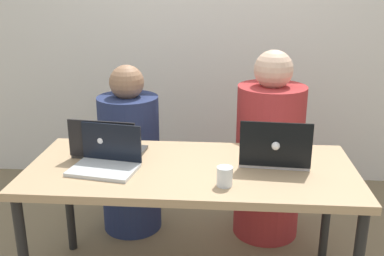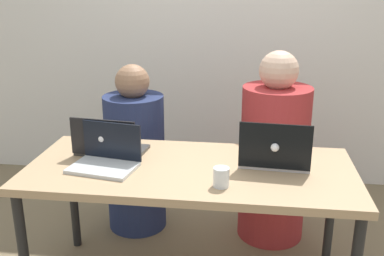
% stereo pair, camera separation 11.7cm
% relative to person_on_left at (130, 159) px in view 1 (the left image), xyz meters
% --- Properties ---
extents(back_wall, '(4.50, 0.10, 2.47)m').
position_rel_person_on_left_xyz_m(back_wall, '(0.45, 0.92, 0.74)').
color(back_wall, silver).
rests_on(back_wall, ground).
extents(desk, '(1.64, 0.73, 0.71)m').
position_rel_person_on_left_xyz_m(desk, '(0.45, -0.62, 0.16)').
color(desk, tan).
rests_on(desk, ground).
extents(person_on_left, '(0.43, 0.43, 1.11)m').
position_rel_person_on_left_xyz_m(person_on_left, '(0.00, 0.00, 0.00)').
color(person_on_left, navy).
rests_on(person_on_left, ground).
extents(person_on_right, '(0.47, 0.47, 1.21)m').
position_rel_person_on_left_xyz_m(person_on_right, '(0.90, -0.00, 0.05)').
color(person_on_right, '#A52D2E').
rests_on(person_on_right, ground).
extents(laptop_back_right, '(0.36, 0.30, 0.24)m').
position_rel_person_on_left_xyz_m(laptop_back_right, '(0.87, -0.54, 0.27)').
color(laptop_back_right, silver).
rests_on(laptop_back_right, desk).
extents(laptop_front_left, '(0.35, 0.27, 0.21)m').
position_rel_person_on_left_xyz_m(laptop_front_left, '(0.03, -0.67, 0.27)').
color(laptop_front_left, silver).
rests_on(laptop_front_left, desk).
extents(laptop_back_left, '(0.38, 0.27, 0.21)m').
position_rel_person_on_left_xyz_m(laptop_back_left, '(-0.00, -0.50, 0.27)').
color(laptop_back_left, '#3D3C3A').
rests_on(laptop_back_left, desk).
extents(water_glass_right, '(0.07, 0.07, 0.09)m').
position_rel_person_on_left_xyz_m(water_glass_right, '(0.62, -0.82, 0.26)').
color(water_glass_right, white).
rests_on(water_glass_right, desk).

